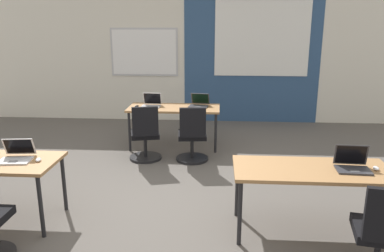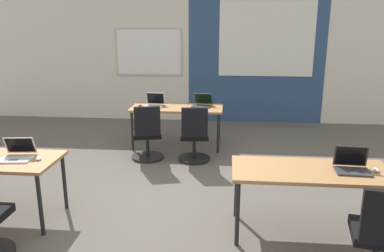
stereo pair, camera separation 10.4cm
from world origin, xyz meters
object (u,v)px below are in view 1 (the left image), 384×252
chair_near_right_end (381,240)px  desk_near_right (312,174)px  mouse_far_left (137,106)px  chair_far_left (145,138)px  chair_far_right (192,139)px  mouse_near_right_end (376,168)px  laptop_near_right_end (352,165)px  mouse_near_left_inner (38,160)px  laptop_far_right (199,104)px  laptop_near_left_inner (16,156)px  laptop_far_left (151,104)px  desk_far_center (174,110)px

chair_near_right_end → desk_near_right: bearing=-49.7°
mouse_far_left → chair_near_right_end: bearing=-51.0°
chair_near_right_end → chair_far_left: bearing=-37.4°
chair_far_right → mouse_near_right_end: size_ratio=8.63×
chair_far_right → laptop_near_right_end: laptop_near_right_end is taller
mouse_near_left_inner → laptop_far_right: bearing=61.5°
laptop_near_left_inner → laptop_far_left: (0.98, 2.80, 0.00)m
desk_near_right → chair_far_right: bearing=123.9°
desk_far_center → mouse_near_right_end: mouse_near_right_end is taller
desk_near_right → chair_near_right_end: 0.91m
mouse_far_left → chair_far_right: size_ratio=0.12×
desk_far_center → mouse_near_left_inner: (-1.14, -2.80, 0.08)m
laptop_far_left → mouse_near_right_end: 3.97m
laptop_near_left_inner → chair_far_right: 2.71m
desk_near_right → laptop_near_left_inner: size_ratio=4.36×
desk_far_center → laptop_far_right: (0.44, 0.10, 0.11)m
mouse_far_left → laptop_near_left_inner: bearing=-105.2°
mouse_far_left → laptop_near_right_end: size_ratio=0.33×
desk_far_center → chair_near_right_end: (2.18, -3.54, -0.28)m
mouse_near_right_end → desk_far_center: bearing=130.4°
desk_far_center → laptop_far_right: 0.46m
mouse_far_left → chair_far_left: chair_far_left is taller
desk_far_center → mouse_near_right_end: 3.67m
mouse_near_right_end → chair_far_right: bearing=134.5°
chair_near_right_end → laptop_near_left_inner: bearing=-2.1°
mouse_far_left → laptop_near_right_end: 3.92m
desk_near_right → desk_far_center: bearing=122.0°
laptop_far_left → laptop_far_right: laptop_far_left is taller
chair_far_right → mouse_near_left_inner: bearing=47.2°
mouse_far_left → chair_far_right: (1.03, -0.71, -0.36)m
laptop_near_left_inner → chair_far_left: 2.29m
desk_near_right → laptop_near_right_end: bearing=0.5°
mouse_near_left_inner → mouse_far_left: (0.48, 2.75, 0.00)m
laptop_near_left_inner → mouse_near_left_inner: size_ratio=3.29×
mouse_near_left_inner → mouse_near_right_end: size_ratio=1.05×
mouse_far_left → chair_far_left: bearing=-68.8°
laptop_far_right → chair_far_right: laptop_far_right is taller
chair_near_right_end → chair_far_right: bearing=-46.9°
desk_near_right → mouse_near_right_end: (0.63, 0.00, 0.08)m
desk_near_right → chair_far_right: size_ratio=1.74×
desk_far_center → laptop_near_left_inner: size_ratio=4.36×
laptop_far_right → laptop_near_right_end: (1.71, -2.90, 0.00)m
chair_far_left → laptop_far_right: bearing=-147.5°
chair_far_left → laptop_far_right: laptop_far_right is taller
mouse_near_right_end → chair_near_right_end: bearing=-104.7°
laptop_near_left_inner → chair_far_left: bearing=56.3°
chair_far_left → desk_far_center: bearing=-130.5°
laptop_near_right_end → desk_far_center: bearing=130.5°
mouse_near_right_end → laptop_near_left_inner: bearing=179.7°
laptop_near_left_inner → laptop_near_right_end: 3.53m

